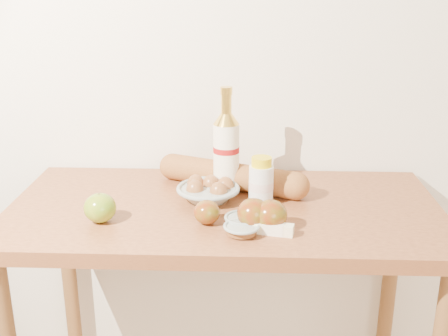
{
  "coord_description": "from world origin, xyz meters",
  "views": [
    {
      "loc": [
        0.06,
        -0.26,
        1.51
      ],
      "look_at": [
        0.0,
        1.15,
        1.02
      ],
      "focal_mm": 45.0,
      "sensor_mm": 36.0,
      "label": 1
    }
  ],
  "objects_px": {
    "bourbon_bottle": "(226,150)",
    "egg_bowl": "(208,191)",
    "cream_bottle": "(261,182)",
    "table": "(224,245)",
    "baguette": "(231,176)"
  },
  "relations": [
    {
      "from": "bourbon_bottle",
      "to": "egg_bowl",
      "type": "distance_m",
      "value": 0.13
    },
    {
      "from": "bourbon_bottle",
      "to": "baguette",
      "type": "bearing_deg",
      "value": 53.36
    },
    {
      "from": "bourbon_bottle",
      "to": "cream_bottle",
      "type": "xyz_separation_m",
      "value": [
        0.1,
        -0.09,
        -0.06
      ]
    },
    {
      "from": "table",
      "to": "baguette",
      "type": "height_order",
      "value": "baguette"
    },
    {
      "from": "bourbon_bottle",
      "to": "cream_bottle",
      "type": "bearing_deg",
      "value": -43.22
    },
    {
      "from": "table",
      "to": "egg_bowl",
      "type": "xyz_separation_m",
      "value": [
        -0.05,
        0.04,
        0.15
      ]
    },
    {
      "from": "bourbon_bottle",
      "to": "cream_bottle",
      "type": "relative_size",
      "value": 2.29
    },
    {
      "from": "baguette",
      "to": "bourbon_bottle",
      "type": "bearing_deg",
      "value": -103.9
    },
    {
      "from": "bourbon_bottle",
      "to": "cream_bottle",
      "type": "distance_m",
      "value": 0.15
    },
    {
      "from": "bourbon_bottle",
      "to": "table",
      "type": "bearing_deg",
      "value": -90.3
    },
    {
      "from": "bourbon_bottle",
      "to": "cream_bottle",
      "type": "height_order",
      "value": "bourbon_bottle"
    },
    {
      "from": "egg_bowl",
      "to": "baguette",
      "type": "relative_size",
      "value": 0.44
    },
    {
      "from": "cream_bottle",
      "to": "table",
      "type": "bearing_deg",
      "value": -172.01
    },
    {
      "from": "table",
      "to": "egg_bowl",
      "type": "relative_size",
      "value": 5.74
    },
    {
      "from": "table",
      "to": "bourbon_bottle",
      "type": "bearing_deg",
      "value": 89.7
    }
  ]
}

